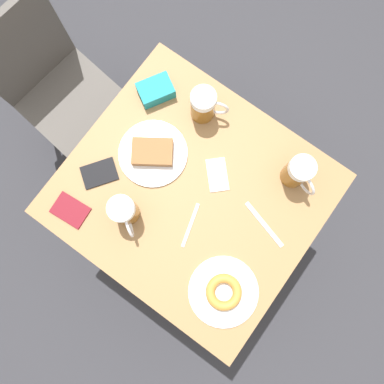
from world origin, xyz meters
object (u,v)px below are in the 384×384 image
beer_mug_right (124,211)px  blue_pouch (156,90)px  knife (264,224)px  passport_near_edge (99,173)px  napkin_folded (217,175)px  fork (190,225)px  beer_mug_center (204,105)px  beer_mug_left (298,173)px  plate_with_donut (224,292)px  chair (50,79)px  passport_far_edge (70,210)px  plate_with_cake (153,153)px

beer_mug_right → blue_pouch: (0.43, 0.19, -0.05)m
knife → passport_near_edge: bearing=108.5°
beer_mug_right → napkin_folded: (0.31, -0.18, -0.07)m
beer_mug_right → napkin_folded: size_ratio=1.07×
beer_mug_right → fork: (0.10, -0.21, -0.07)m
knife → blue_pouch: bearing=74.2°
knife → beer_mug_center: bearing=63.1°
beer_mug_left → napkin_folded: (-0.16, 0.23, -0.07)m
napkin_folded → fork: same height
plate_with_donut → chair: bearing=75.5°
beer_mug_center → beer_mug_right: 0.47m
chair → plate_with_donut: bearing=-97.7°
fork → napkin_folded: bearing=7.7°
napkin_folded → beer_mug_center: bearing=47.8°
plate_with_donut → knife: size_ratio=1.25×
chair → beer_mug_right: 0.79m
beer_mug_center → beer_mug_right: (-0.47, -0.00, 0.00)m
plate_with_donut → passport_near_edge: size_ratio=1.59×
beer_mug_right → blue_pouch: bearing=24.2°
plate_with_donut → beer_mug_right: beer_mug_right is taller
passport_far_edge → beer_mug_left: bearing=-45.5°
passport_near_edge → napkin_folded: bearing=-54.8°
fork → blue_pouch: 0.52m
plate_with_donut → blue_pouch: size_ratio=1.58×
beer_mug_right → napkin_folded: 0.36m
plate_with_donut → beer_mug_right: size_ratio=1.66×
beer_mug_left → fork: bearing=151.1°
fork → knife: 0.26m
chair → knife: chair is taller
beer_mug_right → blue_pouch: 0.47m
plate_with_donut → fork: 0.26m
chair → beer_mug_left: (0.19, -1.09, 0.28)m
chair → fork: (-0.17, -0.89, 0.21)m
beer_mug_left → napkin_folded: size_ratio=1.07×
beer_mug_right → passport_far_edge: size_ratio=1.11×
fork → blue_pouch: bearing=50.4°
plate_with_cake → passport_far_edge: plate_with_cake is taller
beer_mug_left → beer_mug_right: size_ratio=1.00×
beer_mug_left → fork: 0.42m
chair → plate_with_cake: (-0.04, -0.63, 0.22)m
beer_mug_right → passport_near_edge: (0.06, 0.18, -0.07)m
chair → beer_mug_left: size_ratio=6.07×
beer_mug_left → knife: (-0.21, -0.01, -0.07)m
blue_pouch → beer_mug_left: bearing=-86.9°
chair → knife: (-0.01, -1.11, 0.21)m
fork → passport_far_edge: passport_far_edge is taller
knife → beer_mug_right: bearing=121.4°
beer_mug_center → passport_near_edge: bearing=157.3°
beer_mug_right → napkin_folded: beer_mug_right is taller
beer_mug_right → plate_with_donut: bearing=-92.8°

